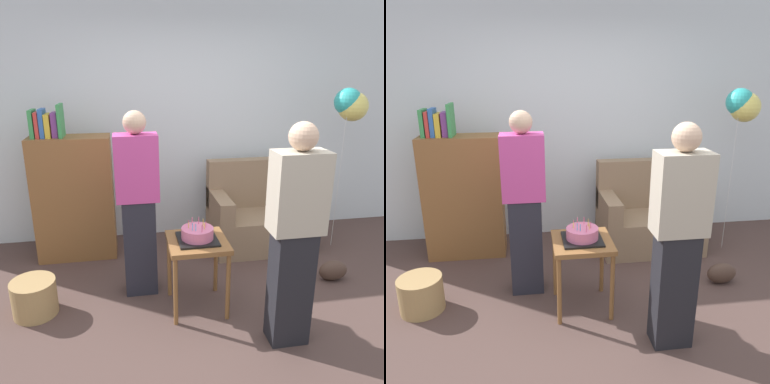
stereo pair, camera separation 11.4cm
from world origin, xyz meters
TOP-DOWN VIEW (x-y plane):
  - ground_plane at (0.00, 0.00)m, footprint 8.00×8.00m
  - wall_back at (0.00, 2.05)m, footprint 6.00×0.10m
  - couch at (0.77, 1.50)m, footprint 1.10×0.70m
  - bookshelf at (-1.24, 1.56)m, footprint 0.80×0.36m
  - side_table at (-0.15, 0.40)m, footprint 0.48×0.48m
  - birthday_cake at (-0.15, 0.40)m, footprint 0.32×0.32m
  - person_blowing_candles at (-0.60, 0.74)m, footprint 0.36×0.22m
  - person_holding_cake at (0.44, -0.12)m, footprint 0.36×0.22m
  - wicker_basket at (-1.49, 0.54)m, footprint 0.36×0.36m
  - handbag at (1.22, 0.59)m, footprint 0.28×0.14m
  - balloon_bunch at (1.67, 1.36)m, footprint 0.35×0.31m

SIDE VIEW (x-z plane):
  - ground_plane at x=0.00m, z-range 0.00..0.00m
  - handbag at x=1.22m, z-range 0.00..0.20m
  - wicker_basket at x=-1.49m, z-range 0.00..0.30m
  - couch at x=0.77m, z-range -0.14..0.82m
  - side_table at x=-0.15m, z-range 0.21..0.84m
  - birthday_cake at x=-0.15m, z-range 0.59..0.76m
  - bookshelf at x=-1.24m, z-range -0.13..1.49m
  - person_blowing_candles at x=-0.60m, z-range 0.02..1.65m
  - person_holding_cake at x=0.44m, z-range 0.02..1.65m
  - wall_back at x=0.00m, z-range 0.00..2.70m
  - balloon_bunch at x=1.67m, z-range 0.71..2.46m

